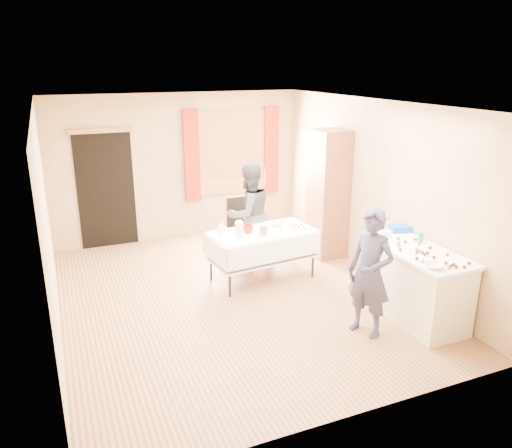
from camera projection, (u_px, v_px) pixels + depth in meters
name	position (u px, v px, depth m)	size (l,w,h in m)	color
floor	(233.00, 296.00, 6.94)	(4.50, 5.50, 0.02)	#9E7047
ceiling	(230.00, 103.00, 6.13)	(4.50, 5.50, 0.02)	white
wall_back	(179.00, 167.00, 8.95)	(4.50, 0.02, 2.60)	tan
wall_front	(346.00, 290.00, 4.11)	(4.50, 0.02, 2.60)	tan
wall_left	(46.00, 227.00, 5.70)	(0.02, 5.50, 2.60)	tan
wall_right	(375.00, 190.00, 7.36)	(0.02, 5.50, 2.60)	tan
window_frame	(232.00, 152.00, 9.22)	(1.32, 0.06, 1.52)	olive
window_pane	(232.00, 153.00, 9.21)	(1.20, 0.02, 1.40)	white
curtain_left	(192.00, 156.00, 8.89)	(0.28, 0.06, 1.65)	maroon
curtain_right	(271.00, 150.00, 9.47)	(0.28, 0.06, 1.65)	maroon
doorway	(106.00, 190.00, 8.54)	(0.95, 0.04, 2.00)	black
door_lintel	(101.00, 131.00, 8.20)	(1.05, 0.06, 0.08)	olive
cabinet	(328.00, 194.00, 8.13)	(0.50, 0.60, 2.09)	brown
counter	(415.00, 284.00, 6.22)	(0.69, 1.45, 0.91)	beige
party_table	(262.00, 251.00, 7.34)	(1.62, 0.96, 0.75)	black
chair	(242.00, 239.00, 8.31)	(0.43, 0.43, 0.98)	black
girl	(370.00, 273.00, 5.76)	(0.57, 0.66, 1.54)	#25274A
woman	(249.00, 214.00, 7.83)	(0.91, 0.78, 1.63)	black
soda_can	(421.00, 238.00, 6.30)	(0.07, 0.07, 0.12)	#079B2A
mixing_bowl	(434.00, 266.00, 5.53)	(0.25, 0.25, 0.05)	white
foam_block	(384.00, 233.00, 6.54)	(0.15, 0.10, 0.08)	white
blue_basket	(401.00, 228.00, 6.74)	(0.30, 0.20, 0.08)	blue
pitcher	(239.00, 230.00, 6.96)	(0.11, 0.11, 0.22)	silver
cup_red	(248.00, 229.00, 7.17)	(0.17, 0.17, 0.11)	red
cup_rainbow	(263.00, 231.00, 7.05)	(0.16, 0.16, 0.12)	red
small_bowl	(277.00, 224.00, 7.49)	(0.17, 0.17, 0.05)	white
pastry_tray	(297.00, 228.00, 7.37)	(0.28, 0.20, 0.02)	white
bottle	(222.00, 227.00, 7.13)	(0.10, 0.11, 0.18)	white
cake_balls	(426.00, 253.00, 5.92)	(0.50, 1.09, 0.04)	#3F2314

